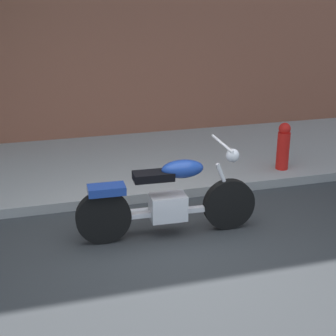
# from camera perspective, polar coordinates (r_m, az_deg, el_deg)

# --- Properties ---
(ground_plane) EXTENTS (60.00, 60.00, 0.00)m
(ground_plane) POSITION_cam_1_polar(r_m,az_deg,el_deg) (5.95, 0.60, -9.67)
(ground_plane) COLOR #303335
(sidewalk) EXTENTS (25.03, 3.10, 0.14)m
(sidewalk) POSITION_cam_1_polar(r_m,az_deg,el_deg) (8.64, -5.16, 0.47)
(sidewalk) COLOR #969696
(sidewalk) RESTS_ON ground
(motorcycle) EXTENTS (2.25, 0.70, 1.16)m
(motorcycle) POSITION_cam_1_polar(r_m,az_deg,el_deg) (6.16, -0.03, -3.58)
(motorcycle) COLOR black
(motorcycle) RESTS_ON ground
(fire_hydrant) EXTENTS (0.20, 0.20, 0.91)m
(fire_hydrant) POSITION_cam_1_polar(r_m,az_deg,el_deg) (8.29, 12.86, 1.99)
(fire_hydrant) COLOR red
(fire_hydrant) RESTS_ON ground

